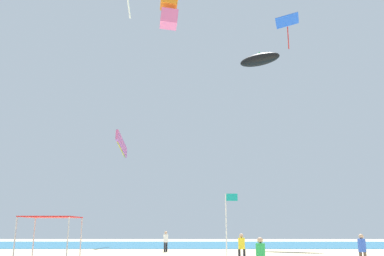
# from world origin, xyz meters

# --- Properties ---
(ocean_strip) EXTENTS (110.00, 21.79, 0.03)m
(ocean_strip) POSITION_xyz_m (0.00, 30.21, 0.01)
(ocean_strip) COLOR #1E6B93
(ocean_strip) RESTS_ON ground
(canopy_tent) EXTENTS (2.90, 2.72, 2.60)m
(canopy_tent) POSITION_xyz_m (-7.51, 2.71, 2.45)
(canopy_tent) COLOR #B2B2B7
(canopy_tent) RESTS_ON ground
(person_near_tent) EXTENTS (0.40, 0.41, 1.69)m
(person_near_tent) POSITION_xyz_m (-1.77, 14.88, 0.99)
(person_near_tent) COLOR black
(person_near_tent) RESTS_ON ground
(person_leftmost) EXTENTS (0.39, 0.42, 1.66)m
(person_leftmost) POSITION_xyz_m (9.34, 0.82, 0.97)
(person_leftmost) COLOR brown
(person_leftmost) RESTS_ON ground
(person_central) EXTENTS (0.38, 0.41, 1.59)m
(person_central) POSITION_xyz_m (3.36, -3.93, 0.93)
(person_central) COLOR slate
(person_central) RESTS_ON ground
(person_rightmost) EXTENTS (0.44, 0.39, 1.64)m
(person_rightmost) POSITION_xyz_m (3.48, 3.95, 0.96)
(person_rightmost) COLOR black
(person_rightmost) RESTS_ON ground
(banner_flag) EXTENTS (0.61, 0.06, 3.59)m
(banner_flag) POSITION_xyz_m (2.28, -1.08, 2.17)
(banner_flag) COLOR silver
(banner_flag) RESTS_ON ground
(kite_box_orange) EXTENTS (1.83, 1.73, 3.38)m
(kite_box_orange) POSITION_xyz_m (-1.63, 12.85, 21.54)
(kite_box_orange) COLOR orange
(kite_inflatable_black) EXTENTS (5.39, 4.14, 1.94)m
(kite_inflatable_black) POSITION_xyz_m (9.02, 27.41, 22.86)
(kite_inflatable_black) COLOR black
(kite_parafoil_pink) EXTENTS (0.81, 4.64, 2.82)m
(kite_parafoil_pink) POSITION_xyz_m (-8.21, 27.62, 11.88)
(kite_parafoil_pink) COLOR pink
(kite_diamond_blue) EXTENTS (2.90, 2.91, 3.43)m
(kite_diamond_blue) POSITION_xyz_m (10.45, 17.85, 22.93)
(kite_diamond_blue) COLOR blue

